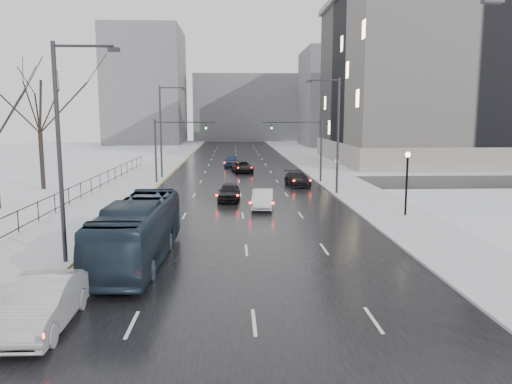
{
  "coord_description": "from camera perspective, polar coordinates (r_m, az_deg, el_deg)",
  "views": [
    {
      "loc": [
        -0.68,
        -2.63,
        6.78
      ],
      "look_at": [
        0.66,
        25.48,
        2.5
      ],
      "focal_mm": 35.0,
      "sensor_mm": 36.0,
      "label": 1
    }
  ],
  "objects": [
    {
      "name": "road",
      "position": [
        63.0,
        -2.09,
        2.48
      ],
      "size": [
        16.0,
        150.0,
        0.04
      ],
      "primitive_type": "cube",
      "color": "black",
      "rests_on": "ground"
    },
    {
      "name": "cross_road",
      "position": [
        51.09,
        -1.93,
        1.04
      ],
      "size": [
        130.0,
        10.0,
        0.04
      ],
      "primitive_type": "cube",
      "color": "black",
      "rests_on": "ground"
    },
    {
      "name": "sidewalk_left",
      "position": [
        63.75,
        -11.58,
        2.44
      ],
      "size": [
        5.0,
        150.0,
        0.16
      ],
      "primitive_type": "cube",
      "color": "silver",
      "rests_on": "ground"
    },
    {
      "name": "sidewalk_right",
      "position": [
        63.97,
        7.37,
        2.57
      ],
      "size": [
        5.0,
        150.0,
        0.16
      ],
      "primitive_type": "cube",
      "color": "silver",
      "rests_on": "ground"
    },
    {
      "name": "park_strip",
      "position": [
        65.89,
        -19.77,
        2.29
      ],
      "size": [
        14.0,
        150.0,
        0.12
      ],
      "primitive_type": "cube",
      "color": "white",
      "rests_on": "ground"
    },
    {
      "name": "tree_park_e",
      "position": [
        50.28,
        -23.09,
        0.2
      ],
      "size": [
        9.45,
        9.45,
        13.5
      ],
      "primitive_type": null,
      "color": "black",
      "rests_on": "ground"
    },
    {
      "name": "iron_fence",
      "position": [
        35.37,
        -23.07,
        -1.61
      ],
      "size": [
        0.06,
        70.0,
        1.3
      ],
      "color": "black",
      "rests_on": "sidewalk_left"
    },
    {
      "name": "streetlight_r_mid",
      "position": [
        43.56,
        9.07,
        7.01
      ],
      "size": [
        2.95,
        0.25,
        10.0
      ],
      "color": "#2D2D33",
      "rests_on": "ground"
    },
    {
      "name": "streetlight_l_near",
      "position": [
        23.87,
        -21.1,
        5.28
      ],
      "size": [
        2.95,
        0.25,
        10.0
      ],
      "color": "#2D2D33",
      "rests_on": "ground"
    },
    {
      "name": "streetlight_l_far",
      "position": [
        55.16,
        -10.61,
        7.3
      ],
      "size": [
        2.95,
        0.25,
        10.0
      ],
      "color": "#2D2D33",
      "rests_on": "ground"
    },
    {
      "name": "lamppost_r_mid",
      "position": [
        34.87,
        16.88,
        1.96
      ],
      "size": [
        0.36,
        0.36,
        4.28
      ],
      "color": "black",
      "rests_on": "sidewalk_right"
    },
    {
      "name": "mast_signal_right",
      "position": [
        51.33,
        6.29,
        5.61
      ],
      "size": [
        6.1,
        0.33,
        6.5
      ],
      "color": "#2D2D33",
      "rests_on": "ground"
    },
    {
      "name": "mast_signal_left",
      "position": [
        51.14,
        -10.23,
        5.52
      ],
      "size": [
        6.1,
        0.33,
        6.5
      ],
      "color": "#2D2D33",
      "rests_on": "ground"
    },
    {
      "name": "no_uturn_sign",
      "position": [
        47.88,
        9.22,
        3.17
      ],
      "size": [
        0.6,
        0.06,
        2.7
      ],
      "color": "#2D2D33",
      "rests_on": "sidewalk_right"
    },
    {
      "name": "civic_building",
      "position": [
        82.84,
        23.25,
        11.03
      ],
      "size": [
        41.0,
        31.0,
        24.8
      ],
      "color": "gray",
      "rests_on": "ground"
    },
    {
      "name": "bldg_far_right",
      "position": [
        121.15,
        11.17,
        10.49
      ],
      "size": [
        24.0,
        20.0,
        22.0
      ],
      "primitive_type": "cube",
      "color": "slate",
      "rests_on": "ground"
    },
    {
      "name": "bldg_far_left",
      "position": [
        129.6,
        -12.44,
        11.65
      ],
      "size": [
        18.0,
        22.0,
        28.0
      ],
      "primitive_type": "cube",
      "color": "slate",
      "rests_on": "ground"
    },
    {
      "name": "bldg_far_center",
      "position": [
        142.73,
        -0.85,
        9.54
      ],
      "size": [
        30.0,
        18.0,
        18.0
      ],
      "primitive_type": "cube",
      "color": "slate",
      "rests_on": "ground"
    },
    {
      "name": "sedan_left_near",
      "position": [
        17.7,
        -23.22,
        -11.63
      ],
      "size": [
        1.75,
        4.96,
        1.63
      ],
      "primitive_type": "imported",
      "rotation": [
        0.0,
        0.0,
        0.0
      ],
      "color": "#B5B5B9",
      "rests_on": "road"
    },
    {
      "name": "bus",
      "position": [
        23.82,
        -13.33,
        -4.41
      ],
      "size": [
        2.76,
        10.51,
        2.91
      ],
      "primitive_type": "imported",
      "rotation": [
        0.0,
        0.0,
        -0.03
      ],
      "color": "#20303F",
      "rests_on": "road"
    },
    {
      "name": "sedan_center_near",
      "position": [
        40.22,
        -3.1,
        0.01
      ],
      "size": [
        1.94,
        4.26,
        1.42
      ],
      "primitive_type": "imported",
      "rotation": [
        0.0,
        0.0,
        -0.07
      ],
      "color": "black",
      "rests_on": "road"
    },
    {
      "name": "sedan_right_near",
      "position": [
        36.73,
        0.77,
        -0.81
      ],
      "size": [
        1.91,
        4.4,
        1.41
      ],
      "primitive_type": "imported",
      "rotation": [
        0.0,
        0.0,
        -0.1
      ],
      "color": "silver",
      "rests_on": "road"
    },
    {
      "name": "sedan_right_cross",
      "position": [
        60.57,
        -1.56,
        2.89
      ],
      "size": [
        2.81,
        5.03,
        1.33
      ],
      "primitive_type": "imported",
      "rotation": [
        0.0,
        0.0,
        0.13
      ],
      "color": "black",
      "rests_on": "road"
    },
    {
      "name": "sedan_right_far",
      "position": [
        48.98,
        4.76,
        1.51
      ],
      "size": [
        2.4,
        4.84,
        1.35
      ],
      "primitive_type": "imported",
      "rotation": [
        0.0,
        0.0,
        0.11
      ],
      "color": "black",
      "rests_on": "road"
    },
    {
      "name": "sedan_center_far",
      "position": [
        67.36,
        -2.86,
        3.53
      ],
      "size": [
        1.9,
        4.42,
        1.49
      ],
      "primitive_type": "imported",
      "rotation": [
        0.0,
        0.0,
        -0.03
      ],
      "color": "navy",
      "rests_on": "road"
    }
  ]
}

